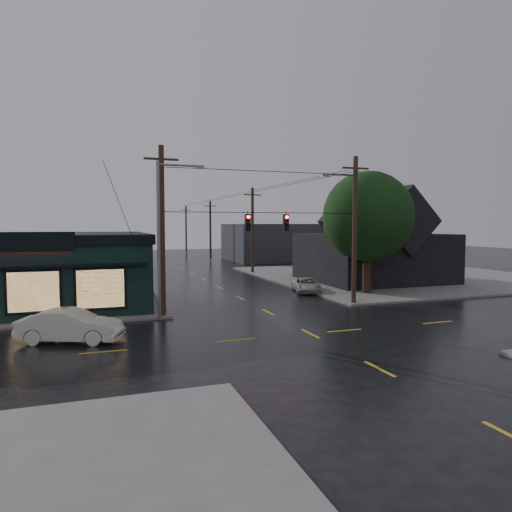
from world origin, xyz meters
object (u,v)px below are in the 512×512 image
object	(u,v)px
utility_pole_nw	(163,318)
utility_pole_ne	(353,305)
corner_tree	(368,217)
sedan_cream	(70,326)
suv_silver	(306,285)

from	to	relation	value
utility_pole_nw	utility_pole_ne	distance (m)	13.00
corner_tree	sedan_cream	world-z (taller)	corner_tree
corner_tree	utility_pole_ne	world-z (taller)	corner_tree
corner_tree	utility_pole_nw	xyz separation A→B (m)	(-16.48, -3.78, -6.16)
suv_silver	utility_pole_nw	bearing A→B (deg)	-137.35
utility_pole_ne	suv_silver	size ratio (longest dim) A/B	2.43
sedan_cream	utility_pole_nw	bearing A→B (deg)	-29.03
utility_pole_nw	sedan_cream	size ratio (longest dim) A/B	2.14
utility_pole_ne	sedan_cream	bearing A→B (deg)	-166.70
corner_tree	utility_pole_ne	size ratio (longest dim) A/B	0.94
sedan_cream	suv_silver	size ratio (longest dim) A/B	1.13
utility_pole_ne	suv_silver	distance (m)	6.49
utility_pole_nw	suv_silver	xyz separation A→B (m)	(12.50, 6.44, 0.58)
corner_tree	sedan_cream	xyz separation A→B (m)	(-21.41, -8.01, -5.38)
corner_tree	utility_pole_nw	distance (m)	17.99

